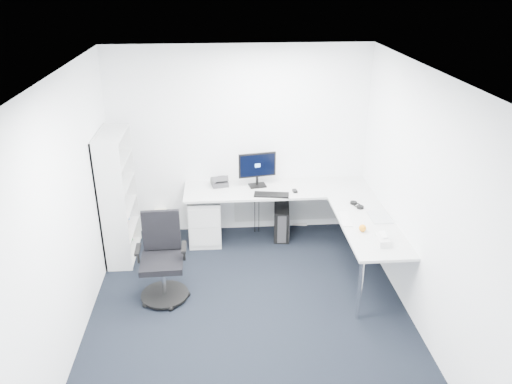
{
  "coord_description": "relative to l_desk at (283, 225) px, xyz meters",
  "views": [
    {
      "loc": [
        -0.28,
        -4.57,
        3.57
      ],
      "look_at": [
        0.15,
        1.05,
        1.05
      ],
      "focal_mm": 35.0,
      "sensor_mm": 36.0,
      "label": 1
    }
  ],
  "objects": [
    {
      "name": "wall_back",
      "position": [
        -0.55,
        0.7,
        0.96
      ],
      "size": [
        3.6,
        0.02,
        2.7
      ],
      "primitive_type": "cube",
      "color": "white",
      "rests_on": "ground"
    },
    {
      "name": "black_pc_tower",
      "position": [
        0.03,
        0.39,
        -0.16
      ],
      "size": [
        0.27,
        0.5,
        0.47
      ],
      "primitive_type": "cube",
      "rotation": [
        0.0,
        0.0,
        -0.12
      ],
      "color": "black",
      "rests_on": "ground"
    },
    {
      "name": "desk_phone",
      "position": [
        -0.85,
        0.51,
        0.47
      ],
      "size": [
        0.26,
        0.26,
        0.16
      ],
      "primitive_type": null,
      "rotation": [
        0.0,
        0.0,
        0.21
      ],
      "color": "#2D2D2F",
      "rests_on": "l_desk"
    },
    {
      "name": "laptop",
      "position": [
        1.1,
        -0.64,
        0.52
      ],
      "size": [
        0.35,
        0.34,
        0.25
      ],
      "primitive_type": null,
      "rotation": [
        0.0,
        0.0,
        -0.0
      ],
      "color": "silver",
      "rests_on": "l_desk"
    },
    {
      "name": "wall_left",
      "position": [
        -2.35,
        -1.4,
        0.96
      ],
      "size": [
        0.02,
        4.2,
        2.7
      ],
      "primitive_type": "cube",
      "color": "white",
      "rests_on": "ground"
    },
    {
      "name": "bookshelf",
      "position": [
        -2.17,
        0.05,
        0.47
      ],
      "size": [
        0.34,
        0.87,
        1.73
      ],
      "primitive_type": null,
      "color": "silver",
      "rests_on": "ground"
    },
    {
      "name": "black_keyboard",
      "position": [
        -0.16,
        0.11,
        0.4
      ],
      "size": [
        0.49,
        0.24,
        0.02
      ],
      "primitive_type": "cube",
      "rotation": [
        0.0,
        0.0,
        -0.16
      ],
      "color": "black",
      "rests_on": "l_desk"
    },
    {
      "name": "monitor",
      "position": [
        -0.32,
        0.44,
        0.64
      ],
      "size": [
        0.55,
        0.26,
        0.51
      ],
      "primitive_type": null,
      "rotation": [
        0.0,
        0.0,
        0.18
      ],
      "color": "black",
      "rests_on": "l_desk"
    },
    {
      "name": "wall_right",
      "position": [
        1.25,
        -1.4,
        0.96
      ],
      "size": [
        0.02,
        4.2,
        2.7
      ],
      "primitive_type": "cube",
      "color": "white",
      "rests_on": "ground"
    },
    {
      "name": "tissue_box",
      "position": [
        0.94,
        -1.26,
        0.43
      ],
      "size": [
        0.12,
        0.22,
        0.08
      ],
      "primitive_type": "cube",
      "rotation": [
        0.0,
        0.0,
        -0.03
      ],
      "color": "silver",
      "rests_on": "l_desk"
    },
    {
      "name": "beige_pc_tower",
      "position": [
        -1.73,
        0.55,
        -0.21
      ],
      "size": [
        0.19,
        0.39,
        0.36
      ],
      "primitive_type": "cube",
      "rotation": [
        0.0,
        0.0,
        -0.04
      ],
      "color": "beige",
      "rests_on": "ground"
    },
    {
      "name": "ceiling",
      "position": [
        -0.55,
        -1.4,
        2.31
      ],
      "size": [
        4.2,
        4.2,
        0.0
      ],
      "primitive_type": "plane",
      "color": "white"
    },
    {
      "name": "headphones",
      "position": [
        0.91,
        -0.3,
        0.42
      ],
      "size": [
        0.2,
        0.24,
        0.06
      ],
      "primitive_type": null,
      "rotation": [
        0.0,
        0.0,
        0.38
      ],
      "color": "black",
      "rests_on": "l_desk"
    },
    {
      "name": "task_chair",
      "position": [
        -1.54,
        -1.0,
        0.13
      ],
      "size": [
        0.6,
        0.6,
        1.04
      ],
      "primitive_type": null,
      "rotation": [
        0.0,
        0.0,
        0.03
      ],
      "color": "black",
      "rests_on": "ground"
    },
    {
      "name": "white_keyboard",
      "position": [
        0.67,
        -0.66,
        0.4
      ],
      "size": [
        0.15,
        0.4,
        0.01
      ],
      "primitive_type": "cube",
      "rotation": [
        0.0,
        0.0,
        -0.09
      ],
      "color": "silver",
      "rests_on": "l_desk"
    },
    {
      "name": "mouse",
      "position": [
        0.18,
        0.2,
        0.41
      ],
      "size": [
        0.07,
        0.1,
        0.03
      ],
      "primitive_type": "cube",
      "rotation": [
        0.0,
        0.0,
        0.1
      ],
      "color": "black",
      "rests_on": "l_desk"
    },
    {
      "name": "drawer_pedestal",
      "position": [
        -1.07,
        0.35,
        -0.05
      ],
      "size": [
        0.44,
        0.55,
        0.68
      ],
      "primitive_type": "cube",
      "color": "#B3B5B5",
      "rests_on": "ground"
    },
    {
      "name": "orange_fruit",
      "position": [
        0.8,
        -0.97,
        0.43
      ],
      "size": [
        0.09,
        0.09,
        0.09
      ],
      "primitive_type": "sphere",
      "color": "orange",
      "rests_on": "l_desk"
    },
    {
      "name": "l_desk",
      "position": [
        0.0,
        0.0,
        0.0
      ],
      "size": [
        2.68,
        1.5,
        0.78
      ],
      "primitive_type": null,
      "color": "#B3B5B5",
      "rests_on": "ground"
    },
    {
      "name": "wall_front",
      "position": [
        -0.55,
        -3.5,
        0.96
      ],
      "size": [
        3.6,
        0.02,
        2.7
      ],
      "primitive_type": "cube",
      "color": "white",
      "rests_on": "ground"
    },
    {
      "name": "ground",
      "position": [
        -0.55,
        -1.4,
        -0.39
      ],
      "size": [
        4.2,
        4.2,
        0.0
      ],
      "primitive_type": "plane",
      "color": "black"
    },
    {
      "name": "power_strip",
      "position": [
        0.31,
        0.72,
        -0.37
      ],
      "size": [
        0.31,
        0.1,
        0.04
      ],
      "primitive_type": "cube",
      "rotation": [
        0.0,
        0.0,
        -0.16
      ],
      "color": "silver",
      "rests_on": "ground"
    }
  ]
}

